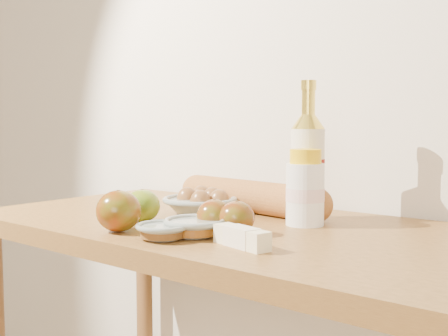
{
  "coord_description": "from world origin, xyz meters",
  "views": [
    {
      "loc": [
        0.73,
        0.24,
        1.12
      ],
      "look_at": [
        0.0,
        1.15,
        1.02
      ],
      "focal_mm": 45.0,
      "sensor_mm": 36.0,
      "label": 1
    }
  ],
  "objects_px": {
    "table": "(233,279)",
    "bourbon_bottle": "(308,164)",
    "baguette": "(250,196)",
    "egg_bowl": "(201,203)",
    "cream_bottle": "(305,190)"
  },
  "relations": [
    {
      "from": "baguette",
      "to": "bourbon_bottle",
      "type": "bearing_deg",
      "value": 6.44
    },
    {
      "from": "table",
      "to": "baguette",
      "type": "height_order",
      "value": "baguette"
    },
    {
      "from": "cream_bottle",
      "to": "egg_bowl",
      "type": "relative_size",
      "value": 0.71
    },
    {
      "from": "table",
      "to": "egg_bowl",
      "type": "distance_m",
      "value": 0.2
    },
    {
      "from": "baguette",
      "to": "egg_bowl",
      "type": "bearing_deg",
      "value": -121.51
    },
    {
      "from": "table",
      "to": "bourbon_bottle",
      "type": "bearing_deg",
      "value": 52.1
    },
    {
      "from": "baguette",
      "to": "cream_bottle",
      "type": "bearing_deg",
      "value": -11.02
    },
    {
      "from": "table",
      "to": "baguette",
      "type": "relative_size",
      "value": 2.57
    },
    {
      "from": "bourbon_bottle",
      "to": "baguette",
      "type": "distance_m",
      "value": 0.18
    },
    {
      "from": "cream_bottle",
      "to": "baguette",
      "type": "distance_m",
      "value": 0.2
    },
    {
      "from": "table",
      "to": "cream_bottle",
      "type": "relative_size",
      "value": 7.52
    },
    {
      "from": "egg_bowl",
      "to": "cream_bottle",
      "type": "bearing_deg",
      "value": 6.75
    },
    {
      "from": "table",
      "to": "egg_bowl",
      "type": "height_order",
      "value": "egg_bowl"
    },
    {
      "from": "cream_bottle",
      "to": "baguette",
      "type": "xyz_separation_m",
      "value": [
        -0.19,
        0.06,
        -0.04
      ]
    },
    {
      "from": "bourbon_bottle",
      "to": "baguette",
      "type": "xyz_separation_m",
      "value": [
        -0.16,
        0.0,
        -0.09
      ]
    }
  ]
}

